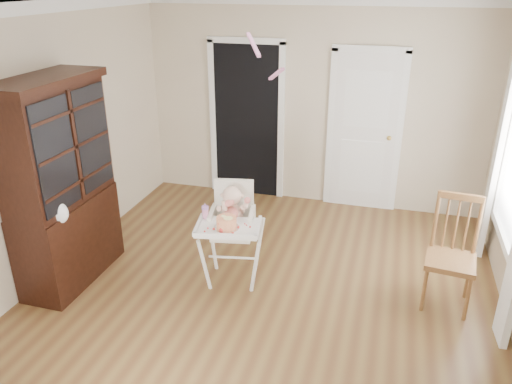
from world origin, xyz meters
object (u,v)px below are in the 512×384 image
(cake, at_px, (227,223))
(sippy_cup, at_px, (205,212))
(china_cabinet, at_px, (61,184))
(high_chair, at_px, (232,223))
(dining_chair, at_px, (451,257))

(cake, height_order, sippy_cup, sippy_cup)
(china_cabinet, bearing_deg, cake, 4.15)
(sippy_cup, bearing_deg, high_chair, 30.36)
(dining_chair, bearing_deg, high_chair, -168.18)
(cake, xyz_separation_m, dining_chair, (2.04, 0.47, -0.30))
(cake, relative_size, sippy_cup, 1.50)
(cake, height_order, dining_chair, dining_chair)
(cake, height_order, china_cabinet, china_cabinet)
(sippy_cup, xyz_separation_m, china_cabinet, (-1.39, -0.26, 0.23))
(high_chair, distance_m, sippy_cup, 0.30)
(sippy_cup, height_order, dining_chair, dining_chair)
(high_chair, bearing_deg, dining_chair, -5.13)
(high_chair, bearing_deg, cake, -92.21)
(cake, distance_m, china_cabinet, 1.67)
(high_chair, distance_m, china_cabinet, 1.70)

